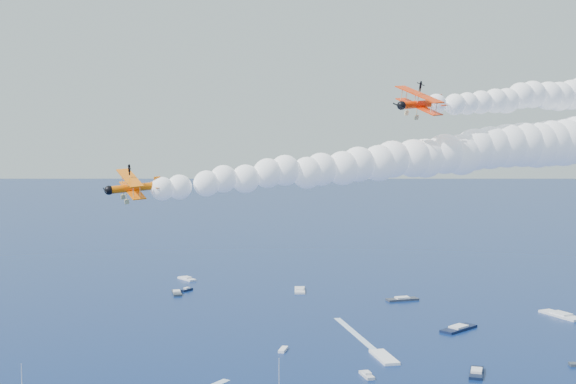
# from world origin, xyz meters

# --- Properties ---
(biplane_lead) EXTENTS (11.50, 11.78, 7.66)m
(biplane_lead) POSITION_xyz_m (12.62, 20.73, 61.36)
(biplane_lead) COLOR #FF3505
(biplane_trail) EXTENTS (9.81, 10.38, 6.30)m
(biplane_trail) POSITION_xyz_m (-17.93, -1.31, 51.43)
(biplane_trail) COLOR orange
(smoke_trail_trail) EXTENTS (75.10, 72.46, 12.71)m
(smoke_trail_trail) POSITION_xyz_m (10.49, 19.96, 54.18)
(smoke_trail_trail) COLOR white
(spectator_boats) EXTENTS (213.67, 180.12, 0.70)m
(spectator_boats) POSITION_xyz_m (8.32, 116.20, 0.35)
(spectator_boats) COLOR silver
(spectator_boats) RESTS_ON ground
(boat_wakes) EXTENTS (221.22, 142.72, 0.04)m
(boat_wakes) POSITION_xyz_m (-2.83, 97.41, 0.03)
(boat_wakes) COLOR white
(boat_wakes) RESTS_ON ground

